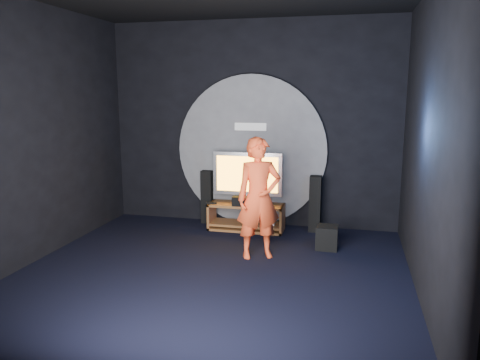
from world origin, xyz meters
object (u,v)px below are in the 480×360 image
object	(u,v)px
tv	(247,176)
tower_speaker_right	(315,204)
media_console	(247,219)
tower_speaker_left	(207,197)
subwoofer	(327,237)
player	(259,198)

from	to	relation	value
tv	tower_speaker_right	bearing A→B (deg)	6.28
media_console	tower_speaker_right	xyz separation A→B (m)	(1.12, 0.19, 0.27)
media_console	tower_speaker_left	distance (m)	0.89
tv	tower_speaker_left	distance (m)	0.93
tv	subwoofer	world-z (taller)	tv
tower_speaker_right	player	bearing A→B (deg)	-115.17
media_console	tower_speaker_left	xyz separation A→B (m)	(-0.79, 0.30, 0.27)
subwoofer	player	bearing A→B (deg)	-148.13
tower_speaker_right	subwoofer	distance (m)	0.94
tv	tower_speaker_right	xyz separation A→B (m)	(1.13, 0.12, -0.45)
tower_speaker_left	player	world-z (taller)	player
tower_speaker_left	tv	bearing A→B (deg)	-16.62
tower_speaker_left	player	distance (m)	2.01
tower_speaker_left	player	bearing A→B (deg)	-51.26
player	tower_speaker_left	bearing A→B (deg)	104.11
player	media_console	bearing A→B (deg)	85.23
tv	tower_speaker_left	size ratio (longest dim) A/B	1.25
media_console	tower_speaker_right	world-z (taller)	tower_speaker_right
media_console	player	xyz separation A→B (m)	(0.45, -1.24, 0.66)
tv	player	bearing A→B (deg)	-70.79
tower_speaker_right	subwoofer	bearing A→B (deg)	-73.72
media_console	tower_speaker_left	size ratio (longest dim) A/B	1.35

